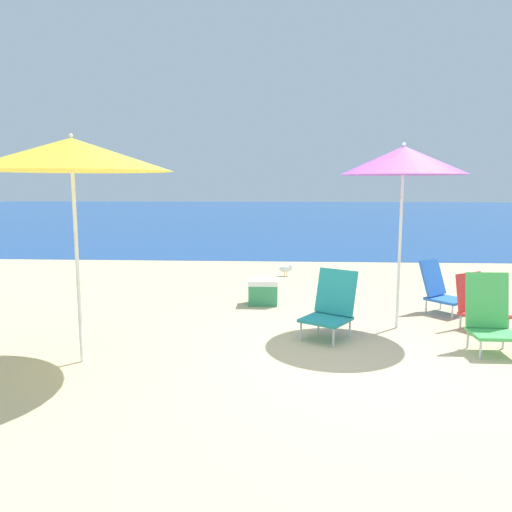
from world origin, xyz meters
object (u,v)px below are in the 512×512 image
(beach_umbrella_purple, at_px, (403,161))
(beach_chair_green, at_px, (489,315))
(beach_chair_blue, at_px, (439,288))
(cooler_box, at_px, (263,292))
(beach_chair_red, at_px, (477,304))
(beach_umbrella_yellow, at_px, (72,155))
(seagull, at_px, (286,269))
(beach_chair_teal, at_px, (331,305))

(beach_umbrella_purple, distance_m, beach_chair_green, 2.02)
(beach_chair_blue, xyz_separation_m, cooler_box, (-2.49, 0.34, -0.15))
(beach_chair_red, xyz_separation_m, cooler_box, (-2.72, 1.10, -0.12))
(beach_umbrella_purple, distance_m, beach_umbrella_yellow, 3.74)
(beach_umbrella_purple, height_order, cooler_box, beach_umbrella_purple)
(beach_umbrella_yellow, bearing_deg, beach_chair_red, 18.10)
(seagull, bearing_deg, beach_chair_red, -55.63)
(cooler_box, bearing_deg, beach_chair_green, -37.92)
(cooler_box, distance_m, seagull, 2.39)
(beach_chair_teal, bearing_deg, beach_chair_green, 19.39)
(beach_umbrella_purple, distance_m, beach_chair_red, 2.02)
(beach_umbrella_purple, xyz_separation_m, beach_chair_blue, (0.76, 0.82, -1.73))
(beach_umbrella_purple, height_order, beach_chair_teal, beach_umbrella_purple)
(beach_chair_teal, height_order, beach_chair_green, beach_chair_green)
(beach_chair_red, bearing_deg, beach_umbrella_purple, 149.85)
(beach_chair_blue, relative_size, cooler_box, 1.66)
(beach_umbrella_purple, distance_m, seagull, 4.24)
(cooler_box, bearing_deg, beach_umbrella_yellow, -124.18)
(beach_umbrella_purple, bearing_deg, seagull, 111.38)
(beach_chair_red, bearing_deg, beach_umbrella_yellow, 165.04)
(beach_umbrella_purple, xyz_separation_m, beach_chair_red, (0.99, 0.05, -1.76))
(beach_umbrella_purple, height_order, beach_chair_blue, beach_umbrella_purple)
(beach_chair_green, height_order, seagull, beach_chair_green)
(beach_chair_green, distance_m, cooler_box, 3.20)
(beach_umbrella_purple, xyz_separation_m, cooler_box, (-1.73, 1.15, -1.88))
(cooler_box, relative_size, seagull, 1.64)
(beach_chair_teal, xyz_separation_m, cooler_box, (-0.86, 1.58, -0.19))
(beach_chair_green, bearing_deg, beach_umbrella_yellow, -171.82)
(beach_umbrella_purple, xyz_separation_m, seagull, (-1.38, 3.52, -1.93))
(beach_chair_teal, bearing_deg, cooler_box, 151.14)
(seagull, bearing_deg, beach_chair_green, -63.35)
(beach_umbrella_yellow, bearing_deg, cooler_box, 55.82)
(beach_umbrella_yellow, relative_size, beach_chair_green, 2.71)
(beach_chair_red, bearing_deg, beach_chair_teal, 161.26)
(cooler_box, xyz_separation_m, seagull, (0.35, 2.36, -0.05))
(seagull, bearing_deg, cooler_box, -98.45)
(beach_umbrella_yellow, relative_size, seagull, 8.44)
(seagull, bearing_deg, beach_chair_blue, -51.64)
(beach_chair_green, bearing_deg, beach_umbrella_purple, 134.63)
(beach_umbrella_purple, relative_size, beach_chair_teal, 2.90)
(beach_umbrella_purple, bearing_deg, beach_chair_green, -45.59)
(seagull, bearing_deg, beach_umbrella_purple, -68.62)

